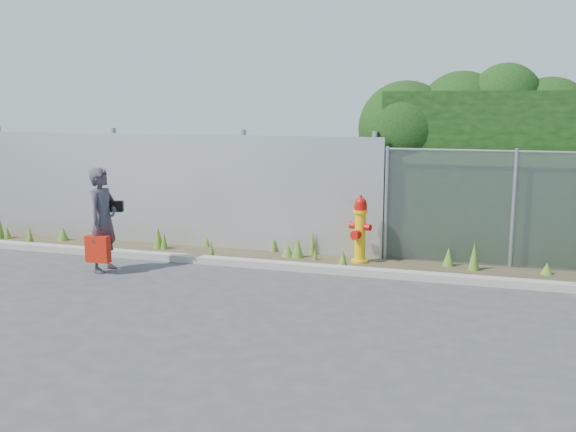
# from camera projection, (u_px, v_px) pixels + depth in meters

# --- Properties ---
(ground) EXTENTS (80.00, 80.00, 0.00)m
(ground) POSITION_uv_depth(u_px,v_px,m) (280.00, 303.00, 9.09)
(ground) COLOR #3C3C3F
(ground) RESTS_ON ground
(curb) EXTENTS (16.00, 0.22, 0.12)m
(curb) POSITION_uv_depth(u_px,v_px,m) (312.00, 268.00, 10.78)
(curb) COLOR gray
(curb) RESTS_ON ground
(weed_strip) EXTENTS (16.00, 1.28, 0.54)m
(weed_strip) POSITION_uv_depth(u_px,v_px,m) (328.00, 256.00, 11.39)
(weed_strip) COLOR #3F3624
(weed_strip) RESTS_ON ground
(corrugated_fence) EXTENTS (8.50, 0.21, 2.30)m
(corrugated_fence) POSITION_uv_depth(u_px,v_px,m) (169.00, 190.00, 12.65)
(corrugated_fence) COLOR #B5B7BC
(corrugated_fence) RESTS_ON ground
(hedge) EXTENTS (7.84, 1.89, 3.50)m
(hedge) POSITION_uv_depth(u_px,v_px,m) (571.00, 153.00, 11.35)
(hedge) COLOR black
(hedge) RESTS_ON ground
(fire_hydrant) EXTENTS (0.41, 0.36, 1.21)m
(fire_hydrant) POSITION_uv_depth(u_px,v_px,m) (360.00, 231.00, 11.24)
(fire_hydrant) COLOR #EEB30C
(fire_hydrant) RESTS_ON ground
(woman) EXTENTS (0.45, 0.66, 1.75)m
(woman) POSITION_uv_depth(u_px,v_px,m) (103.00, 220.00, 10.69)
(woman) COLOR #0E515D
(woman) RESTS_ON ground
(red_tote_bag) EXTENTS (0.40, 0.15, 0.53)m
(red_tote_bag) POSITION_uv_depth(u_px,v_px,m) (98.00, 249.00, 10.55)
(red_tote_bag) COLOR #B0140A
(black_shoulder_bag) EXTENTS (0.25, 0.10, 0.18)m
(black_shoulder_bag) POSITION_uv_depth(u_px,v_px,m) (116.00, 206.00, 10.82)
(black_shoulder_bag) COLOR black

